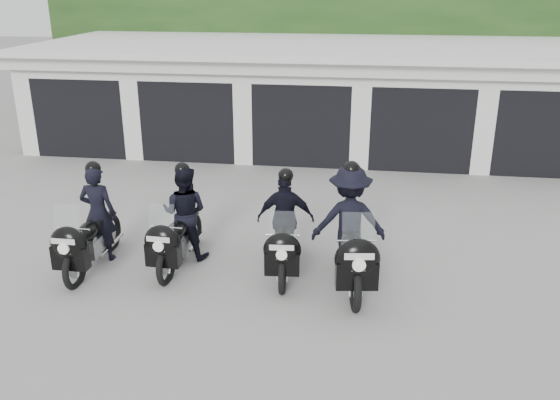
# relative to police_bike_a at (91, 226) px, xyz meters

# --- Properties ---
(ground) EXTENTS (80.00, 80.00, 0.00)m
(ground) POSITION_rel_police_bike_a_xyz_m (2.91, 0.90, -0.75)
(ground) COLOR gray
(ground) RESTS_ON ground
(garage_block) EXTENTS (16.40, 6.80, 2.96)m
(garage_block) POSITION_rel_police_bike_a_xyz_m (2.91, 8.95, 0.68)
(garage_block) COLOR white
(garage_block) RESTS_ON ground
(background_vegetation) EXTENTS (20.00, 3.90, 5.80)m
(background_vegetation) POSITION_rel_police_bike_a_xyz_m (3.28, 13.81, 2.02)
(background_vegetation) COLOR #1D3A15
(background_vegetation) RESTS_ON ground
(police_bike_a) EXTENTS (0.64, 2.17, 1.89)m
(police_bike_a) POSITION_rel_police_bike_a_xyz_m (0.00, 0.00, 0.00)
(police_bike_a) COLOR black
(police_bike_a) RESTS_ON ground
(police_bike_b) EXTENTS (0.86, 2.11, 1.84)m
(police_bike_b) POSITION_rel_police_bike_a_xyz_m (1.48, 0.42, 0.03)
(police_bike_b) COLOR black
(police_bike_b) RESTS_ON ground
(police_bike_c) EXTENTS (1.03, 2.09, 1.82)m
(police_bike_c) POSITION_rel_police_bike_a_xyz_m (3.32, 0.42, 0.02)
(police_bike_c) COLOR black
(police_bike_c) RESTS_ON ground
(police_bike_d) EXTENTS (1.32, 2.37, 2.07)m
(police_bike_d) POSITION_rel_police_bike_a_xyz_m (4.43, 0.18, 0.13)
(police_bike_d) COLOR black
(police_bike_d) RESTS_ON ground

